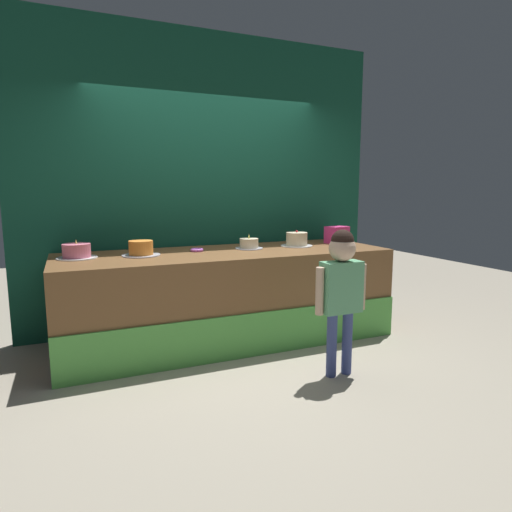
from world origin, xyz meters
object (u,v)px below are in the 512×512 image
cake_center_left (141,249)px  cake_center_right (249,244)px  cake_far_left (77,252)px  pink_box (337,235)px  cake_far_right (297,240)px  donut (197,250)px  child_figure (341,282)px

cake_center_left → cake_center_right: size_ratio=1.21×
cake_far_left → cake_center_left: (0.55, -0.07, 0.00)m
pink_box → cake_far_left: 2.74m
cake_far_left → cake_far_right: bearing=-0.9°
donut → cake_center_left: cake_center_left is taller
child_figure → cake_far_right: 1.30m
child_figure → cake_center_right: child_figure is taller
cake_far_right → cake_center_left: bearing=-178.9°
pink_box → cake_center_right: pink_box is taller
cake_center_left → cake_center_right: bearing=2.5°
cake_far_right → cake_center_right: bearing=178.4°
donut → cake_center_right: cake_center_right is taller
cake_center_left → cake_center_right: 1.10m
cake_center_left → donut: bearing=7.1°
donut → cake_center_left: 0.55m
donut → cake_center_right: bearing=-2.1°
pink_box → cake_far_left: size_ratio=0.67×
cake_far_left → cake_center_right: size_ratio=1.22×
donut → cake_center_left: (-0.55, -0.07, 0.05)m
cake_center_left → cake_far_right: 1.64m
donut → cake_center_right: size_ratio=0.45×
cake_far_left → cake_center_right: (1.64, -0.02, -0.01)m
child_figure → cake_far_right: bearing=77.5°
child_figure → cake_center_right: (-0.27, 1.27, 0.17)m
pink_box → child_figure: bearing=-122.2°
cake_far_left → pink_box: bearing=0.4°
cake_far_left → cake_far_right: 2.19m
pink_box → donut: pink_box is taller
child_figure → pink_box: size_ratio=5.08×
cake_far_left → cake_center_left: size_ratio=1.01×
pink_box → donut: (-1.64, -0.02, -0.08)m
child_figure → pink_box: (0.83, 1.32, 0.22)m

